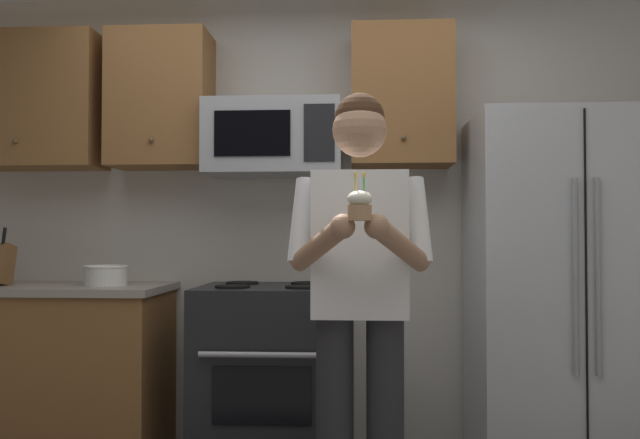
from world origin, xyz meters
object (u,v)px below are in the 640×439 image
(oven_range, at_px, (271,373))
(refrigerator, at_px, (562,292))
(person, at_px, (360,283))
(cupcake, at_px, (360,205))
(microwave, at_px, (274,139))
(bowl_large_white, at_px, (106,275))

(oven_range, height_order, refrigerator, refrigerator)
(oven_range, relative_size, person, 0.53)
(person, relative_size, cupcake, 10.13)
(microwave, height_order, person, microwave)
(refrigerator, relative_size, cupcake, 10.35)
(microwave, height_order, refrigerator, microwave)
(oven_range, bearing_deg, refrigerator, -1.50)
(microwave, bearing_deg, refrigerator, -6.03)
(person, bearing_deg, refrigerator, 38.32)
(oven_range, xyz_separation_m, person, (0.47, -0.85, 0.53))
(bowl_large_white, xyz_separation_m, cupcake, (1.36, -1.18, 0.32))
(refrigerator, height_order, person, refrigerator)
(cupcake, bearing_deg, refrigerator, 47.96)
(oven_range, distance_m, bowl_large_white, 1.03)
(oven_range, distance_m, microwave, 1.26)
(oven_range, bearing_deg, person, -61.21)
(microwave, distance_m, cupcake, 1.45)
(microwave, relative_size, refrigerator, 0.41)
(bowl_large_white, bearing_deg, oven_range, -0.06)
(refrigerator, xyz_separation_m, cupcake, (-1.03, -1.14, 0.39))
(refrigerator, bearing_deg, cupcake, -132.04)
(bowl_large_white, bearing_deg, cupcake, -40.94)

